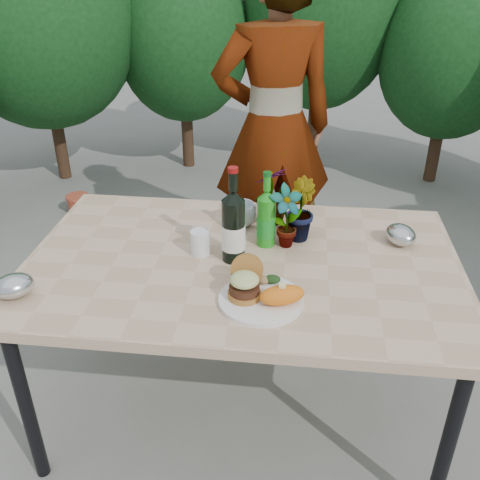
# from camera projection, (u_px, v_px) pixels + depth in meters

# --- Properties ---
(ground) EXTENTS (80.00, 80.00, 0.00)m
(ground) POSITION_uv_depth(u_px,v_px,m) (242.00, 406.00, 2.34)
(ground) COLOR slate
(ground) RESTS_ON ground
(patio_table) EXTENTS (1.60, 1.00, 0.75)m
(patio_table) POSITION_uv_depth(u_px,v_px,m) (242.00, 273.00, 2.00)
(patio_table) COLOR #CBAA87
(patio_table) RESTS_ON ground
(shrub_hedge) EXTENTS (6.93, 5.02, 2.12)m
(shrub_hedge) POSITION_uv_depth(u_px,v_px,m) (286.00, 62.00, 3.22)
(shrub_hedge) COLOR #382316
(shrub_hedge) RESTS_ON ground
(dinner_plate) EXTENTS (0.28, 0.28, 0.01)m
(dinner_plate) POSITION_uv_depth(u_px,v_px,m) (261.00, 300.00, 1.75)
(dinner_plate) COLOR white
(dinner_plate) RESTS_ON patio_table
(burger_stack) EXTENTS (0.11, 0.16, 0.11)m
(burger_stack) POSITION_uv_depth(u_px,v_px,m) (245.00, 282.00, 1.74)
(burger_stack) COLOR #B7722D
(burger_stack) RESTS_ON dinner_plate
(sweet_potato) EXTENTS (0.17, 0.12, 0.06)m
(sweet_potato) POSITION_uv_depth(u_px,v_px,m) (282.00, 295.00, 1.70)
(sweet_potato) COLOR orange
(sweet_potato) RESTS_ON dinner_plate
(grilled_veg) EXTENTS (0.08, 0.05, 0.03)m
(grilled_veg) POSITION_uv_depth(u_px,v_px,m) (268.00, 279.00, 1.81)
(grilled_veg) COLOR olive
(grilled_veg) RESTS_ON dinner_plate
(wine_bottle) EXTENTS (0.09, 0.09, 0.36)m
(wine_bottle) POSITION_uv_depth(u_px,v_px,m) (233.00, 227.00, 1.92)
(wine_bottle) COLOR black
(wine_bottle) RESTS_ON patio_table
(sparkling_water) EXTENTS (0.07, 0.07, 0.30)m
(sparkling_water) POSITION_uv_depth(u_px,v_px,m) (266.00, 219.00, 2.03)
(sparkling_water) COLOR #1D911A
(sparkling_water) RESTS_ON patio_table
(plastic_cup) EXTENTS (0.07, 0.07, 0.09)m
(plastic_cup) POSITION_uv_depth(u_px,v_px,m) (200.00, 243.00, 1.99)
(plastic_cup) COLOR white
(plastic_cup) RESTS_ON patio_table
(seedling_left) EXTENTS (0.16, 0.14, 0.25)m
(seedling_left) POSITION_uv_depth(u_px,v_px,m) (286.00, 217.00, 2.01)
(seedling_left) COLOR #29551D
(seedling_left) RESTS_ON patio_table
(seedling_mid) EXTENTS (0.14, 0.16, 0.24)m
(seedling_mid) POSITION_uv_depth(u_px,v_px,m) (299.00, 209.00, 2.07)
(seedling_mid) COLOR #205C1F
(seedling_mid) RESTS_ON patio_table
(seedling_right) EXTENTS (0.19, 0.19, 0.24)m
(seedling_right) POSITION_uv_depth(u_px,v_px,m) (272.00, 195.00, 2.19)
(seedling_right) COLOR #2E6121
(seedling_right) RESTS_ON patio_table
(blue_bowl) EXTENTS (0.14, 0.14, 0.10)m
(blue_bowl) POSITION_uv_depth(u_px,v_px,m) (241.00, 215.00, 2.19)
(blue_bowl) COLOR silver
(blue_bowl) RESTS_ON patio_table
(foil_packet_left) EXTENTS (0.17, 0.16, 0.08)m
(foil_packet_left) POSITION_uv_depth(u_px,v_px,m) (14.00, 286.00, 1.76)
(foil_packet_left) COLOR silver
(foil_packet_left) RESTS_ON patio_table
(foil_packet_right) EXTENTS (0.16, 0.17, 0.08)m
(foil_packet_right) POSITION_uv_depth(u_px,v_px,m) (401.00, 235.00, 2.06)
(foil_packet_right) COLOR #B7BABE
(foil_packet_right) RESTS_ON patio_table
(person) EXTENTS (0.76, 0.60, 1.81)m
(person) POSITION_uv_depth(u_px,v_px,m) (274.00, 129.00, 2.85)
(person) COLOR #A67053
(person) RESTS_ON ground
(terracotta_pot) EXTENTS (0.17, 0.17, 0.14)m
(terracotta_pot) POSITION_uv_depth(u_px,v_px,m) (78.00, 204.00, 3.97)
(terracotta_pot) COLOR #B6462F
(terracotta_pot) RESTS_ON ground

